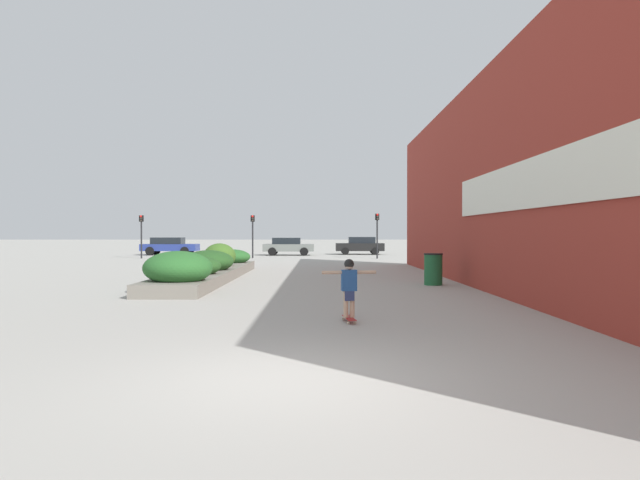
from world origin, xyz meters
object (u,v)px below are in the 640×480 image
trash_bin (435,269)px  car_center_left (362,245)px  skateboarder (351,282)px  traffic_light_far_left (143,229)px  traffic_light_left (254,229)px  car_leftmost (171,246)px  car_center_right (290,246)px  skateboard (351,319)px  traffic_light_right (379,228)px

trash_bin → car_center_left: car_center_left is taller
skateboarder → traffic_light_far_left: (-13.28, 28.90, 1.31)m
car_center_left → traffic_light_left: size_ratio=1.31×
skateboarder → car_center_left: size_ratio=0.30×
car_center_left → traffic_light_far_left: traffic_light_far_left is taller
skateboarder → car_leftmost: (-12.95, 35.19, -0.04)m
car_center_right → traffic_light_left: bearing=-22.5°
car_leftmost → car_center_left: size_ratio=1.12×
trash_bin → car_center_left: 28.25m
skateboard → traffic_light_left: 29.79m
skateboard → traffic_light_right: size_ratio=0.25×
skateboarder → traffic_light_right: size_ratio=0.37×
car_center_left → car_center_right: bearing=107.0°
skateboard → traffic_light_left: size_ratio=0.26×
skateboarder → car_leftmost: 37.50m
car_center_left → traffic_light_left: 11.03m
trash_bin → car_leftmost: size_ratio=0.24×
skateboarder → traffic_light_right: (3.45, 28.68, 1.37)m
car_center_left → traffic_light_far_left: size_ratio=1.31×
skateboard → traffic_light_right: bearing=75.4°
skateboard → car_leftmost: size_ratio=0.18×
traffic_light_far_left → skateboarder: bearing=-65.3°
skateboarder → car_center_left: (2.80, 36.46, -0.04)m
traffic_light_far_left → car_center_right: bearing=29.5°
skateboarder → car_leftmost: car_leftmost is taller
traffic_light_far_left → traffic_light_right: bearing=-0.8°
car_leftmost → traffic_light_left: 9.71m
car_center_left → car_center_right: 6.24m
car_center_right → traffic_light_left: size_ratio=1.33×
skateboard → skateboarder: 0.74m
trash_bin → car_center_right: car_center_right is taller
traffic_light_right → skateboard: bearing=-96.9°
skateboard → traffic_light_far_left: size_ratio=0.26×
car_center_right → traffic_light_far_left: 11.70m
car_center_right → traffic_light_right: traffic_light_right is taller
traffic_light_right → traffic_light_far_left: bearing=179.2°
traffic_light_far_left → traffic_light_left: bearing=2.4°
car_center_right → traffic_light_right: bearing=48.1°
car_leftmost → traffic_light_left: size_ratio=1.47×
traffic_light_left → skateboard: bearing=-79.5°
skateboard → car_center_right: size_ratio=0.20×
traffic_light_left → car_center_left: bearing=41.4°
trash_bin → skateboard: bearing=-112.1°
car_leftmost → traffic_light_far_left: traffic_light_far_left is taller
skateboarder → traffic_light_right: traffic_light_right is taller
traffic_light_left → skateboarder: bearing=-79.5°
skateboarder → car_center_right: (-3.17, 34.63, -0.05)m
traffic_light_left → traffic_light_right: 8.88m
skateboard → trash_bin: (3.34, 8.22, 0.48)m
trash_bin → car_leftmost: (-16.29, 26.97, 0.22)m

